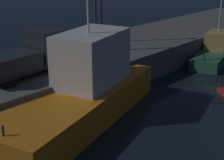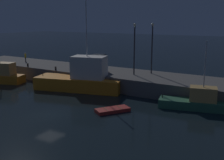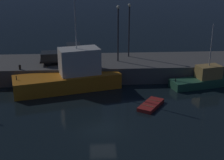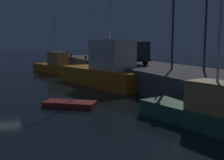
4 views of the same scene
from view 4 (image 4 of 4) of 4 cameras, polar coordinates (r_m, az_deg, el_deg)
name	(u,v)px [view 4 (image 4 of 4)]	position (r m, az deg, el deg)	size (l,w,h in m)	color
ground_plane	(4,98)	(26.03, -21.02, -3.40)	(320.00, 320.00, 0.00)	black
pier_quay	(161,77)	(30.21, 9.97, 0.54)	(64.82, 8.22, 2.17)	#5B5956
fishing_trawler_red	(207,111)	(16.65, 18.72, -5.99)	(8.56, 4.29, 7.87)	#2D6647
fishing_boat_blue	(54,66)	(44.92, -11.62, 2.84)	(9.89, 5.21, 8.85)	orange
fishing_boat_orange	(106,70)	(31.16, -1.30, 2.05)	(13.52, 7.30, 12.78)	orange
rowboat_white_mid	(70,104)	(21.21, -8.56, -4.84)	(3.45, 4.06, 0.43)	#B22823
lamp_post_west	(173,23)	(27.56, 12.27, 11.28)	(0.44, 0.44, 7.51)	#38383D
lamp_post_east	(206,22)	(27.56, 18.51, 11.06)	(0.44, 0.44, 7.50)	#38383D
utility_truck	(132,54)	(33.51, 4.07, 5.33)	(5.72, 2.71, 2.67)	black
dockworker	(99,52)	(49.31, -2.71, 5.74)	(0.45, 0.45, 1.74)	black
bollard_west	(86,57)	(43.81, -5.34, 4.57)	(0.28, 0.28, 0.58)	black
bollard_central	(71,56)	(52.11, -8.25, 4.93)	(0.28, 0.28, 0.45)	black
bollard_east	(99,60)	(37.64, -2.63, 4.12)	(0.28, 0.28, 0.58)	black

